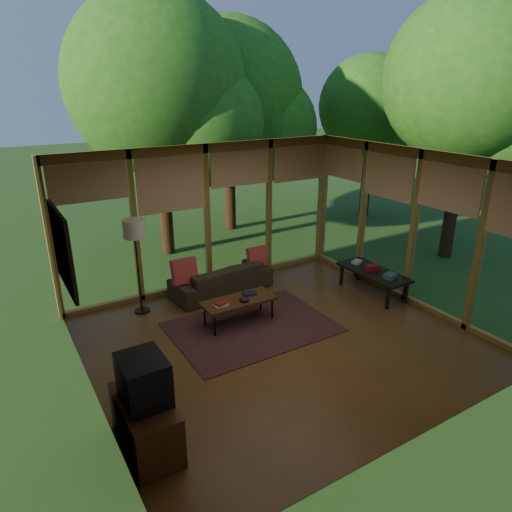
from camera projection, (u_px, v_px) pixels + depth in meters
floor at (281, 339)px, 7.02m from camera, size 5.50×5.50×0.00m
ceiling at (284, 163)px, 6.07m from camera, size 5.50×5.50×0.00m
wall_left at (84, 302)px, 5.21m from camera, size 0.04×5.00×2.70m
wall_front at (424, 334)px, 4.54m from camera, size 5.50×0.04×2.70m
window_wall_back at (207, 217)px, 8.54m from camera, size 5.50×0.12×2.70m
window_wall_right at (414, 228)px, 7.88m from camera, size 0.12×5.00×2.70m
exterior_lawn at (337, 188)px, 17.30m from camera, size 40.00×40.00×0.00m
tree_nw at (156, 84)px, 9.41m from camera, size 3.74×3.74×5.56m
tree_ne at (227, 98)px, 11.36m from camera, size 3.80×3.80×5.28m
tree_se at (469, 78)px, 9.08m from camera, size 3.41×3.41×5.52m
tree_far at (368, 107)px, 12.62m from camera, size 2.76×2.76×4.50m
rug at (252, 327)px, 7.37m from camera, size 2.52×1.79×0.01m
sofa at (221, 279)px, 8.53m from camera, size 1.96×0.92×0.55m
pillow_left at (184, 271)px, 8.01m from camera, size 0.44×0.24×0.46m
pillow_right at (257, 257)px, 8.75m from camera, size 0.38×0.20×0.40m
ct_book_lower at (221, 305)px, 7.15m from camera, size 0.22×0.17×0.03m
ct_book_upper at (221, 303)px, 7.14m from camera, size 0.21×0.18×0.03m
ct_book_side at (250, 293)px, 7.54m from camera, size 0.24×0.20×0.03m
ct_bowl at (244, 299)px, 7.29m from camera, size 0.16×0.16×0.07m
media_cabinet at (146, 424)px, 4.85m from camera, size 0.50×1.00×0.60m
television at (143, 380)px, 4.66m from camera, size 0.45×0.55×0.50m
console_book_a at (390, 276)px, 8.08m from camera, size 0.27×0.23×0.08m
console_book_b at (372, 267)px, 8.44m from camera, size 0.25×0.20×0.10m
console_book_c at (357, 262)px, 8.77m from camera, size 0.23×0.20×0.05m
floor_lamp at (134, 234)px, 7.39m from camera, size 0.36×0.36×1.65m
coffee_table at (239, 301)px, 7.37m from camera, size 1.20×0.50×0.43m
side_console at (373, 273)px, 8.43m from camera, size 0.60×1.40×0.46m
wall_painting at (63, 250)px, 6.28m from camera, size 0.06×1.35×1.15m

